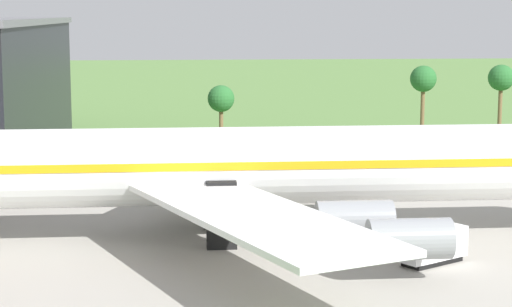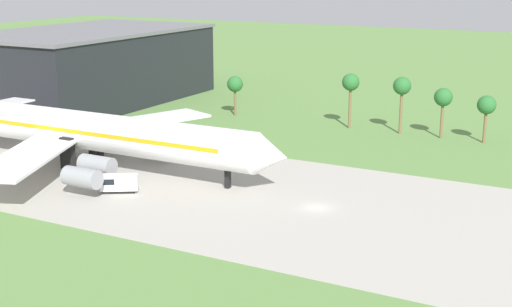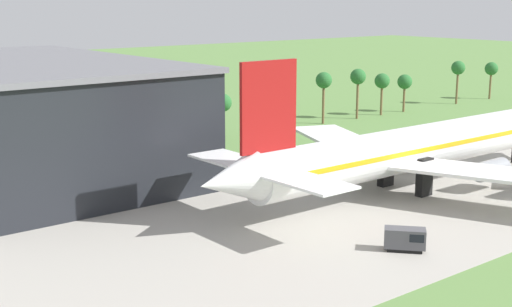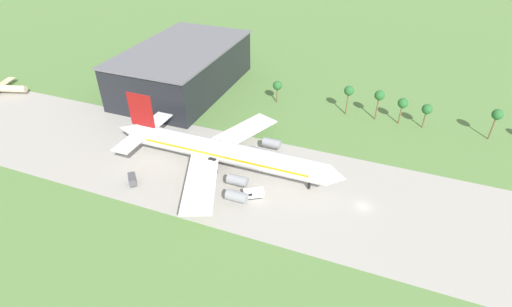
{
  "view_description": "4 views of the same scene",
  "coord_description": "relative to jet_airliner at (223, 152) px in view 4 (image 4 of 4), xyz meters",
  "views": [
    {
      "loc": [
        -48.19,
        -72.98,
        18.54
      ],
      "look_at": [
        -41.41,
        2.2,
        7.07
      ],
      "focal_mm": 65.0,
      "sensor_mm": 36.0,
      "label": 1
    },
    {
      "loc": [
        37.08,
        -87.74,
        32.93
      ],
      "look_at": [
        -10.8,
        2.2,
        6.07
      ],
      "focal_mm": 50.0,
      "sensor_mm": 36.0,
      "label": 2
    },
    {
      "loc": [
        -123.72,
        -62.13,
        27.28
      ],
      "look_at": [
        -72.02,
        2.2,
        9.28
      ],
      "focal_mm": 50.0,
      "sensor_mm": 36.0,
      "label": 3
    },
    {
      "loc": [
        2.49,
        -86.3,
        72.79
      ],
      "look_at": [
        -33.09,
        5.0,
        6.0
      ],
      "focal_mm": 28.0,
      "sensor_mm": 36.0,
      "label": 4
    }
  ],
  "objects": [
    {
      "name": "baggage_tug",
      "position": [
        13.54,
        -9.56,
        -4.57
      ],
      "size": [
        5.82,
        4.64,
        2.69
      ],
      "color": "black",
      "rests_on": "ground_plane"
    },
    {
      "name": "fuel_truck",
      "position": [
        -21.38,
        -16.56,
        -4.63
      ],
      "size": [
        4.45,
        4.69,
        2.57
      ],
      "color": "black",
      "rests_on": "ground_plane"
    },
    {
      "name": "palm_tree_row",
      "position": [
        48.96,
        48.13,
        2.37
      ],
      "size": [
        95.2,
        3.6,
        11.58
      ],
      "color": "brown",
      "rests_on": "ground_plane"
    },
    {
      "name": "ground_plane",
      "position": [
        42.72,
        -2.2,
        -6.01
      ],
      "size": [
        600.0,
        600.0,
        0.0
      ],
      "primitive_type": "plane",
      "color": "#5B8442"
    },
    {
      "name": "taxiway_strip",
      "position": [
        42.72,
        -2.2,
        -6.0
      ],
      "size": [
        320.0,
        44.0,
        0.02
      ],
      "color": "#A8A399",
      "rests_on": "ground_plane"
    },
    {
      "name": "terminal_building",
      "position": [
        -39.87,
        46.28,
        2.94
      ],
      "size": [
        36.72,
        61.2,
        17.88
      ],
      "color": "black",
      "rests_on": "ground_plane"
    },
    {
      "name": "jet_airliner",
      "position": [
        0.0,
        0.0,
        0.0
      ],
      "size": [
        74.39,
        56.11,
        20.19
      ],
      "color": "white",
      "rests_on": "ground_plane"
    }
  ]
}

